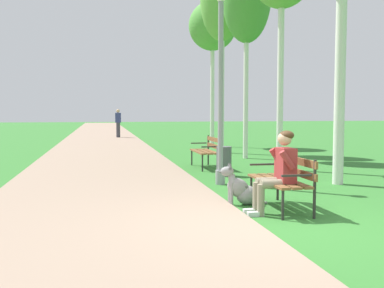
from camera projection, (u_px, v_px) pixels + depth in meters
The scene contains 11 objects.
ground_plane at pixel (281, 227), 6.08m from camera, with size 120.00×120.00×0.00m, color #33752D.
paved_path at pixel (102, 135), 29.10m from camera, with size 3.99×60.00×0.04m, color gray.
park_bench_near at pixel (284, 177), 7.15m from camera, with size 0.55×1.50×0.85m.
park_bench_mid at pixel (208, 149), 12.33m from camera, with size 0.55×1.50×0.85m.
person_seated_on_near_bench at pixel (279, 169), 6.81m from camera, with size 0.74×0.49×1.25m.
dog_grey at pixel (241, 189), 7.47m from camera, with size 0.83×0.30×0.71m.
lamp_post_near at pixel (221, 83), 9.46m from camera, with size 0.24×0.24×4.08m.
birch_tree_fifth at pixel (222, 0), 16.49m from camera, with size 1.59×1.58×7.18m.
birch_tree_sixth at pixel (213, 27), 19.62m from camera, with size 2.05×1.98×6.25m.
litter_bin at pixel (224, 161), 10.84m from camera, with size 0.36×0.36×0.70m, color #515156.
pedestrian_distant at pixel (118, 123), 26.05m from camera, with size 0.32×0.22×1.65m.
Camera 1 is at (-2.33, -5.63, 1.54)m, focal length 42.74 mm.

